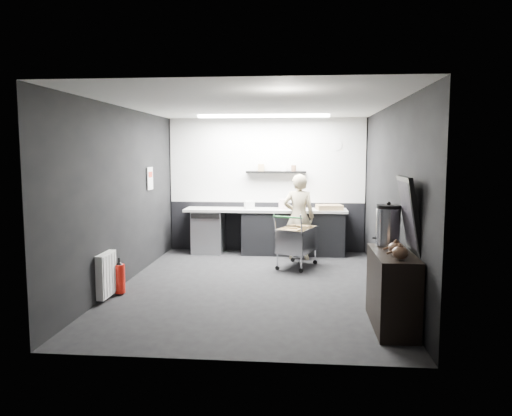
{
  "coord_description": "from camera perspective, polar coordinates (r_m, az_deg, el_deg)",
  "views": [
    {
      "loc": [
        0.71,
        -7.36,
        2.01
      ],
      "look_at": [
        -0.0,
        0.4,
        1.14
      ],
      "focal_mm": 35.0,
      "sensor_mm": 36.0,
      "label": 1
    }
  ],
  "objects": [
    {
      "name": "radiator",
      "position": [
        7.17,
        -16.73,
        -7.3
      ],
      "size": [
        0.1,
        0.5,
        0.6
      ],
      "primitive_type": "cube",
      "color": "white",
      "rests_on": "wall_left"
    },
    {
      "name": "cardboard_box",
      "position": [
        9.8,
        8.38,
        0.08
      ],
      "size": [
        0.53,
        0.44,
        0.1
      ],
      "primitive_type": "cube",
      "rotation": [
        0.0,
        0.0,
        0.16
      ],
      "color": "#9D8054",
      "rests_on": "prep_counter"
    },
    {
      "name": "kitchen_wall_panel",
      "position": [
        10.11,
        1.21,
        5.46
      ],
      "size": [
        3.95,
        0.02,
        1.7
      ],
      "primitive_type": "cube",
      "color": "silver",
      "rests_on": "wall_back"
    },
    {
      "name": "wall_right",
      "position": [
        7.5,
        15.13,
        1.09
      ],
      "size": [
        0.0,
        5.5,
        5.5
      ],
      "primitive_type": "plane",
      "rotation": [
        1.57,
        0.0,
        -1.57
      ],
      "color": "black",
      "rests_on": "floor"
    },
    {
      "name": "ceiling",
      "position": [
        7.42,
        -0.28,
        11.69
      ],
      "size": [
        5.5,
        5.5,
        0.0
      ],
      "primitive_type": "plane",
      "rotation": [
        3.14,
        0.0,
        0.0
      ],
      "color": "silver",
      "rests_on": "wall_back"
    },
    {
      "name": "wall_front",
      "position": [
        4.71,
        -3.47,
        -1.74
      ],
      "size": [
        5.5,
        0.0,
        5.5
      ],
      "primitive_type": "plane",
      "rotation": [
        -1.57,
        0.0,
        0.0
      ],
      "color": "black",
      "rests_on": "floor"
    },
    {
      "name": "poster",
      "position": [
        9.08,
        -12.03,
        3.32
      ],
      "size": [
        0.02,
        0.3,
        0.4
      ],
      "primitive_type": "cube",
      "color": "silver",
      "rests_on": "wall_left"
    },
    {
      "name": "wall_clock",
      "position": [
        10.1,
        9.22,
        7.08
      ],
      "size": [
        0.2,
        0.03,
        0.2
      ],
      "primitive_type": "cylinder",
      "rotation": [
        1.57,
        0.0,
        0.0
      ],
      "color": "white",
      "rests_on": "wall_back"
    },
    {
      "name": "person",
      "position": [
        9.4,
        4.91,
        -1.02
      ],
      "size": [
        0.62,
        0.43,
        1.61
      ],
      "primitive_type": "imported",
      "rotation": [
        0.0,
        0.0,
        3.06
      ],
      "color": "beige",
      "rests_on": "floor"
    },
    {
      "name": "pink_tub",
      "position": [
        9.84,
        3.17,
        0.44
      ],
      "size": [
        0.19,
        0.19,
        0.19
      ],
      "primitive_type": "cylinder",
      "color": "silver",
      "rests_on": "prep_counter"
    },
    {
      "name": "wall_back",
      "position": [
        10.15,
        1.21,
        2.64
      ],
      "size": [
        5.5,
        0.0,
        5.5
      ],
      "primitive_type": "plane",
      "rotation": [
        1.57,
        0.0,
        0.0
      ],
      "color": "black",
      "rests_on": "floor"
    },
    {
      "name": "fire_extinguisher",
      "position": [
        7.39,
        -15.32,
        -7.68
      ],
      "size": [
        0.15,
        0.15,
        0.51
      ],
      "color": "red",
      "rests_on": "floor"
    },
    {
      "name": "floor",
      "position": [
        7.66,
        -0.27,
        -8.86
      ],
      "size": [
        5.5,
        5.5,
        0.0
      ],
      "primitive_type": "plane",
      "color": "black",
      "rests_on": "ground"
    },
    {
      "name": "prep_counter",
      "position": [
        9.92,
        1.85,
        -2.65
      ],
      "size": [
        3.2,
        0.61,
        0.9
      ],
      "color": "black",
      "rests_on": "floor"
    },
    {
      "name": "poster_red_band",
      "position": [
        9.07,
        -12.01,
        3.76
      ],
      "size": [
        0.02,
        0.22,
        0.1
      ],
      "primitive_type": "cube",
      "color": "red",
      "rests_on": "poster"
    },
    {
      "name": "floating_shelf",
      "position": [
        10.0,
        2.31,
        4.13
      ],
      "size": [
        1.2,
        0.22,
        0.04
      ],
      "primitive_type": "cube",
      "color": "black",
      "rests_on": "wall_back"
    },
    {
      "name": "ceiling_strip",
      "position": [
        9.26,
        0.84,
        10.45
      ],
      "size": [
        2.4,
        0.2,
        0.04
      ],
      "primitive_type": "cube",
      "color": "white",
      "rests_on": "ceiling"
    },
    {
      "name": "wall_left",
      "position": [
        7.87,
        -14.93,
        1.33
      ],
      "size": [
        0.0,
        5.5,
        5.5
      ],
      "primitive_type": "plane",
      "rotation": [
        1.57,
        0.0,
        1.57
      ],
      "color": "black",
      "rests_on": "floor"
    },
    {
      "name": "sideboard",
      "position": [
        6.03,
        15.39,
        -7.84
      ],
      "size": [
        0.5,
        1.17,
        1.75
      ],
      "color": "black",
      "rests_on": "floor"
    },
    {
      "name": "shopping_cart",
      "position": [
        8.79,
        4.68,
        -3.86
      ],
      "size": [
        0.8,
        1.04,
        0.96
      ],
      "color": "silver",
      "rests_on": "floor"
    },
    {
      "name": "dado_panel",
      "position": [
        10.22,
        1.19,
        -2.13
      ],
      "size": [
        3.95,
        0.02,
        1.0
      ],
      "primitive_type": "cube",
      "color": "black",
      "rests_on": "wall_back"
    },
    {
      "name": "white_container",
      "position": [
        9.83,
        -0.77,
        0.35
      ],
      "size": [
        0.22,
        0.19,
        0.16
      ],
      "primitive_type": "cube",
      "rotation": [
        0.0,
        0.0,
        0.38
      ],
      "color": "white",
      "rests_on": "prep_counter"
    }
  ]
}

